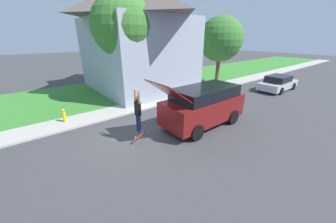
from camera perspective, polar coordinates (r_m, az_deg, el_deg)
ground_plane at (r=9.55m, az=-9.64°, el=-7.27°), size 120.00×120.00×0.00m
lawn at (r=18.86m, az=-5.72°, el=7.82°), size 10.00×80.00×0.08m
sidewalk at (r=15.47m, az=3.25°, el=4.77°), size 1.80×80.00×0.10m
house at (r=17.76m, az=-9.68°, el=21.50°), size 9.90×8.16×8.61m
lawn_tree_near at (r=14.22m, az=-13.63°, el=23.88°), size 4.23×4.23×7.28m
lawn_tree_far at (r=19.79m, az=15.71°, el=20.40°), size 4.18×4.18×6.36m
suv_parked at (r=10.26m, az=10.75°, el=1.94°), size 2.16×5.45×2.84m
car_down_street at (r=19.98m, az=30.49°, el=7.47°), size 1.93×4.38×1.33m
skateboarder at (r=8.40m, az=-9.19°, el=0.15°), size 0.41×0.23×1.98m
skateboard at (r=8.87m, az=-8.61°, el=-7.47°), size 0.33×0.75×0.31m
fire_hydrant at (r=12.03m, az=-29.09°, el=-1.08°), size 0.20×0.20×0.77m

